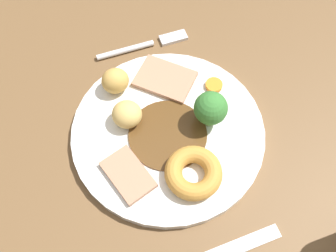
{
  "coord_description": "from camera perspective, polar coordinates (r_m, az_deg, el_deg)",
  "views": [
    {
      "loc": [
        21.69,
        -6.34,
        50.3
      ],
      "look_at": [
        -0.79,
        2.25,
        6.0
      ],
      "focal_mm": 39.26,
      "sensor_mm": 36.0,
      "label": 1
    }
  ],
  "objects": [
    {
      "name": "dinner_plate",
      "position": [
        0.52,
        0.0,
        -0.9
      ],
      "size": [
        27.1,
        27.1,
        1.4
      ],
      "primitive_type": "cylinder",
      "color": "white",
      "rests_on": "dining_table"
    },
    {
      "name": "broccoli_floret",
      "position": [
        0.49,
        6.67,
        2.62
      ],
      "size": [
        4.6,
        4.6,
        5.84
      ],
      "color": "#8CB766",
      "rests_on": "dinner_plate"
    },
    {
      "name": "meat_slice_main",
      "position": [
        0.48,
        -6.22,
        -7.51
      ],
      "size": [
        8.11,
        6.32,
        0.8
      ],
      "primitive_type": "cube",
      "rotation": [
        0.0,
        0.0,
        3.43
      ],
      "color": "tan",
      "rests_on": "dinner_plate"
    },
    {
      "name": "yorkshire_pudding",
      "position": [
        0.47,
        3.97,
        -7.25
      ],
      "size": [
        7.5,
        7.5,
        2.32
      ],
      "primitive_type": "torus",
      "color": "#C68938",
      "rests_on": "dinner_plate"
    },
    {
      "name": "fork",
      "position": [
        0.61,
        -3.52,
        12.45
      ],
      "size": [
        2.12,
        15.28,
        0.9
      ],
      "rotation": [
        0.0,
        0.0,
        1.55
      ],
      "color": "silver",
      "rests_on": "dining_table"
    },
    {
      "name": "dining_table",
      "position": [
        0.54,
        -1.95,
        -3.6
      ],
      "size": [
        120.0,
        84.0,
        3.6
      ],
      "primitive_type": "cube",
      "color": "brown",
      "rests_on": "ground"
    },
    {
      "name": "gravy_pool",
      "position": [
        0.51,
        0.0,
        -1.44
      ],
      "size": [
        10.95,
        10.95,
        0.3
      ],
      "primitive_type": "cylinder",
      "color": "#563819",
      "rests_on": "dinner_plate"
    },
    {
      "name": "roast_potato_right",
      "position": [
        0.51,
        -6.39,
        1.81
      ],
      "size": [
        5.84,
        5.84,
        3.6
      ],
      "primitive_type": "ellipsoid",
      "rotation": [
        0.0,
        0.0,
        2.37
      ],
      "color": "#D8B260",
      "rests_on": "dinner_plate"
    },
    {
      "name": "carrot_coin_front",
      "position": [
        0.55,
        7.14,
        6.29
      ],
      "size": [
        2.54,
        2.54,
        0.69
      ],
      "primitive_type": "cylinder",
      "color": "orange",
      "rests_on": "dinner_plate"
    },
    {
      "name": "roast_potato_left",
      "position": [
        0.54,
        -8.19,
        6.96
      ],
      "size": [
        3.77,
        4.09,
        3.79
      ],
      "primitive_type": "ellipsoid",
      "rotation": [
        0.0,
        0.0,
        1.59
      ],
      "color": "tan",
      "rests_on": "dinner_plate"
    },
    {
      "name": "meat_slice_under",
      "position": [
        0.55,
        -0.48,
        7.31
      ],
      "size": [
        10.12,
        10.13,
        0.8
      ],
      "primitive_type": "cube",
      "rotation": [
        0.0,
        0.0,
        0.79
      ],
      "color": "tan",
      "rests_on": "dinner_plate"
    }
  ]
}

